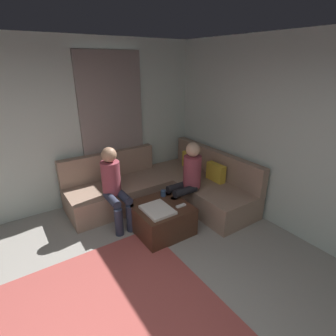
% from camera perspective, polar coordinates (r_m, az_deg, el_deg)
% --- Properties ---
extents(wall_back, '(6.00, 0.12, 2.70)m').
position_cam_1_polar(wall_back, '(3.75, 32.27, 3.47)').
color(wall_back, silver).
rests_on(wall_back, ground_plane).
extents(wall_left, '(0.12, 6.00, 2.70)m').
position_cam_1_polar(wall_left, '(4.46, -28.09, 6.84)').
color(wall_left, silver).
rests_on(wall_left, ground_plane).
extents(curtain_panel, '(0.06, 1.10, 2.50)m').
position_cam_1_polar(curtain_panel, '(4.68, -11.81, 8.36)').
color(curtain_panel, gray).
rests_on(curtain_panel, ground_plane).
extents(sectional_couch, '(2.10, 2.55, 0.87)m').
position_cam_1_polar(sectional_couch, '(4.63, -0.57, -4.13)').
color(sectional_couch, '#9E7F6B').
rests_on(sectional_couch, ground_plane).
extents(ottoman, '(0.76, 0.76, 0.42)m').
position_cam_1_polar(ottoman, '(3.90, -1.49, -10.79)').
color(ottoman, '#4C2D1E').
rests_on(ottoman, ground_plane).
extents(folded_blanket, '(0.44, 0.36, 0.04)m').
position_cam_1_polar(folded_blanket, '(3.65, -2.28, -9.04)').
color(folded_blanket, white).
rests_on(folded_blanket, ottoman).
extents(coffee_mug, '(0.08, 0.08, 0.10)m').
position_cam_1_polar(coffee_mug, '(4.02, -1.04, -5.50)').
color(coffee_mug, '#334C72').
rests_on(coffee_mug, ottoman).
extents(game_remote, '(0.05, 0.15, 0.02)m').
position_cam_1_polar(game_remote, '(3.77, 2.82, -8.17)').
color(game_remote, white).
rests_on(game_remote, ottoman).
extents(person_on_couch_back, '(0.30, 0.60, 1.20)m').
position_cam_1_polar(person_on_couch_back, '(4.10, 4.18, -1.97)').
color(person_on_couch_back, black).
rests_on(person_on_couch_back, ground_plane).
extents(person_on_couch_side, '(0.60, 0.30, 1.20)m').
position_cam_1_polar(person_on_couch_side, '(3.93, -11.64, -3.52)').
color(person_on_couch_side, '#2D3347').
rests_on(person_on_couch_side, ground_plane).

